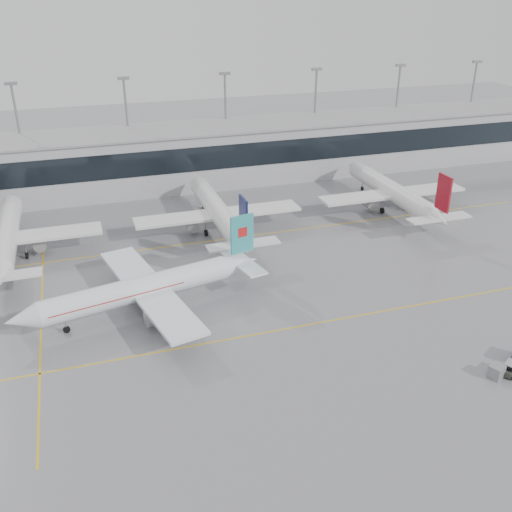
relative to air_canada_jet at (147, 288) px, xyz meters
name	(u,v)px	position (x,y,z in m)	size (l,w,h in m)	color
ground	(285,329)	(15.98, -10.27, -3.45)	(320.00, 320.00, 0.00)	gray
taxi_line_main	(285,329)	(15.98, -10.27, -3.45)	(120.00, 0.25, 0.01)	gold
taxi_line_north	(224,239)	(15.98, 19.73, -3.45)	(120.00, 0.25, 0.01)	gold
taxi_line_cross	(42,309)	(-14.02, 4.73, -3.45)	(0.25, 60.00, 0.01)	gold
terminal	(185,157)	(15.98, 51.73, 2.55)	(180.00, 15.00, 12.00)	#A5A5A9
terminal_glass	(192,160)	(15.98, 44.18, 4.05)	(180.00, 0.20, 5.00)	black
terminal_roof	(183,129)	(15.98, 51.73, 8.75)	(182.00, 16.00, 0.40)	gray
light_masts	(178,118)	(15.98, 57.73, 9.89)	(156.40, 1.00, 22.60)	gray
air_canada_jet	(147,288)	(0.00, 0.00, 0.00)	(35.06, 28.11, 10.94)	white
parked_jet_b	(6,237)	(-19.02, 23.42, 0.26)	(29.64, 36.96, 11.72)	silver
parked_jet_c	(218,212)	(15.98, 23.42, 0.26)	(29.64, 36.96, 11.72)	silver
parked_jet_d	(393,192)	(50.98, 23.42, 0.26)	(29.64, 36.96, 11.72)	silver
baggage_tug	(509,371)	(36.99, -27.05, -2.91)	(3.08, 2.23, 1.54)	#2C2F28
gse_unit	(496,372)	(35.23, -26.98, -2.68)	(1.54, 1.43, 1.54)	gray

